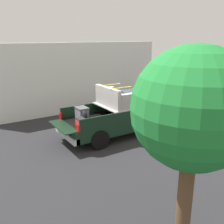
{
  "coord_description": "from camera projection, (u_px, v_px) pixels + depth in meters",
  "views": [
    {
      "loc": [
        -6.28,
        -8.96,
        4.26
      ],
      "look_at": [
        -0.6,
        0.0,
        1.1
      ],
      "focal_mm": 40.95,
      "sensor_mm": 36.0,
      "label": 1
    }
  ],
  "objects": [
    {
      "name": "ground_plane",
      "position": [
        123.0,
        133.0,
        11.69
      ],
      "size": [
        40.0,
        40.0,
        0.0
      ],
      "primitive_type": "plane",
      "color": "#262628"
    },
    {
      "name": "pickup_truck",
      "position": [
        129.0,
        112.0,
        11.6
      ],
      "size": [
        6.05,
        2.06,
        2.23
      ],
      "color": "black",
      "rests_on": "ground_plane"
    },
    {
      "name": "building_facade",
      "position": [
        80.0,
        78.0,
        14.72
      ],
      "size": [
        10.42,
        0.36,
        3.93
      ],
      "primitive_type": "cube",
      "color": "white",
      "rests_on": "ground_plane"
    },
    {
      "name": "tree_background",
      "position": [
        193.0,
        110.0,
        4.49
      ],
      "size": [
        2.24,
        2.24,
        4.16
      ],
      "color": "brown",
      "rests_on": "ground_plane"
    }
  ]
}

